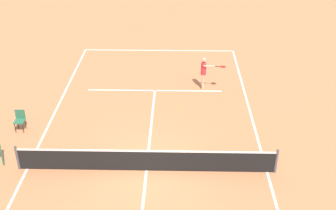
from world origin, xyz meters
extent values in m
plane|color=#D37A4C|center=(0.00, 0.00, 0.00)|extent=(60.00, 60.00, 0.00)
cube|color=white|center=(0.00, -12.40, 0.00)|extent=(9.49, 0.10, 0.01)
cube|color=white|center=(-4.74, 0.00, 0.00)|extent=(0.10, 24.79, 0.01)
cube|color=white|center=(4.74, 0.00, 0.00)|extent=(0.10, 24.79, 0.01)
cube|color=white|center=(0.00, -6.82, 0.00)|extent=(7.12, 0.10, 0.01)
cube|color=white|center=(0.00, 0.00, 0.00)|extent=(0.10, 13.64, 0.01)
cylinder|color=#4C4C51|center=(-5.04, 0.00, 0.54)|extent=(0.10, 0.10, 1.07)
cylinder|color=#4C4C51|center=(5.04, 0.00, 0.54)|extent=(0.10, 0.10, 1.07)
cube|color=black|center=(0.00, 0.00, 0.46)|extent=(10.09, 0.03, 0.91)
cube|color=white|center=(0.00, 0.00, 0.93)|extent=(10.09, 0.04, 0.06)
cylinder|color=#D8A884|center=(-2.56, -7.23, 0.41)|extent=(0.12, 0.12, 0.83)
cylinder|color=#D8A884|center=(-2.55, -7.03, 0.41)|extent=(0.12, 0.12, 0.83)
cylinder|color=red|center=(-2.56, -7.13, 1.15)|extent=(0.28, 0.28, 0.65)
sphere|color=#D8A884|center=(-2.56, -7.13, 1.66)|extent=(0.23, 0.23, 0.23)
cylinder|color=#D8A884|center=(-2.57, -7.32, 1.19)|extent=(0.09, 0.09, 0.58)
cylinder|color=#D8A884|center=(-2.83, -6.92, 1.40)|extent=(0.58, 0.14, 0.09)
cylinder|color=black|center=(-3.24, -6.88, 1.40)|extent=(0.26, 0.06, 0.04)
ellipsoid|color=red|center=(-3.53, -6.86, 1.40)|extent=(0.34, 0.31, 0.04)
sphere|color=#CCE033|center=(-1.27, -4.83, 0.03)|extent=(0.07, 0.07, 0.07)
cylinder|color=#2D6B4C|center=(5.75, -0.21, 0.78)|extent=(0.07, 0.07, 1.55)
cylinder|color=#262626|center=(5.70, -2.61, 0.23)|extent=(0.04, 0.04, 0.45)
cylinder|color=#262626|center=(6.05, -2.61, 0.23)|extent=(0.04, 0.04, 0.45)
cylinder|color=#262626|center=(5.70, -2.97, 0.23)|extent=(0.04, 0.04, 0.45)
cylinder|color=#262626|center=(6.05, -2.97, 0.23)|extent=(0.04, 0.04, 0.45)
cube|color=#2D6B4C|center=(5.87, -2.79, 0.48)|extent=(0.44, 0.44, 0.06)
cube|color=#2D6B4C|center=(5.87, -3.01, 0.73)|extent=(0.44, 0.04, 0.44)
camera|label=1|loc=(-1.15, 13.65, 10.70)|focal=46.54mm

